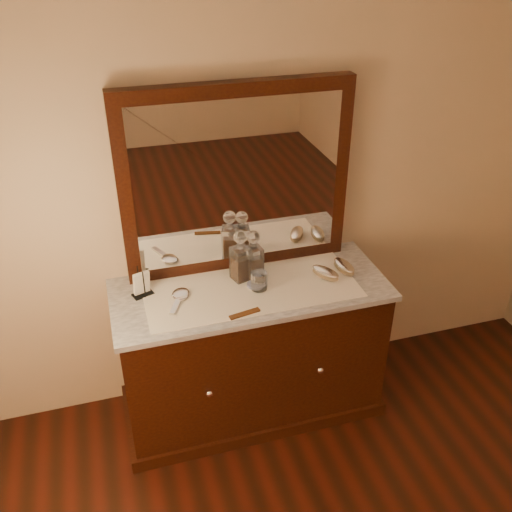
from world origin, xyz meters
The scene contains 18 objects.
dresser_cabinet centered at (0.00, 1.96, 0.41)m, with size 1.40×0.55×0.82m, color black.
dresser_plinth centered at (0.00, 1.96, 0.04)m, with size 1.46×0.59×0.08m, color black.
knob_left centered at (-0.30, 1.67, 0.45)m, with size 0.04×0.04×0.04m, color silver.
knob_right centered at (0.30, 1.67, 0.45)m, with size 0.04×0.04×0.04m, color silver.
marble_top centered at (0.00, 1.96, 0.83)m, with size 1.44×0.59×0.03m, color silver.
mirror_frame centered at (0.00, 2.20, 1.35)m, with size 1.20×0.08×1.00m, color black.
mirror_glass centered at (0.00, 2.17, 1.35)m, with size 1.06×0.01×0.86m, color white.
lace_runner centered at (0.00, 1.94, 0.85)m, with size 1.10×0.45×0.00m, color white.
pin_dish centered at (0.02, 1.96, 0.86)m, with size 0.08×0.08×0.01m, color white.
comb centered at (-0.09, 1.74, 0.86)m, with size 0.16×0.03×0.01m, color brown.
napkin_rack centered at (-0.55, 2.05, 0.91)m, with size 0.12×0.09×0.16m.
decanter_left centered at (-0.03, 2.05, 0.97)m, with size 0.11×0.11×0.29m.
decanter_right centered at (0.04, 2.04, 0.96)m, with size 0.10×0.10×0.28m.
brush_near centered at (0.41, 1.94, 0.88)m, with size 0.15×0.18×0.05m.
brush_far centered at (0.53, 1.97, 0.88)m, with size 0.10×0.18×0.05m.
hand_mirror_outer centered at (-0.37, 1.97, 0.86)m, with size 0.14×0.23×0.02m.
hand_mirror_inner centered at (-0.37, 1.95, 0.86)m, with size 0.13×0.20×0.02m.
tumblers centered at (0.04, 1.93, 0.90)m, with size 0.09×0.09×0.10m.
Camera 1 is at (-0.66, -0.37, 2.50)m, focal length 39.45 mm.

